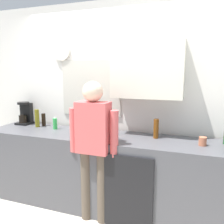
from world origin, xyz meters
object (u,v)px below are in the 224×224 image
object	(u,v)px
coffee_maker	(25,114)
potted_plant	(79,124)
cup_terracotta_mug	(203,141)
dish_soap	(55,123)
bottle_olive_oil	(37,118)
person_at_sink	(94,141)
bottle_amber_beer	(156,129)
bottle_dark_sauce	(44,120)

from	to	relation	value
coffee_maker	potted_plant	size ratio (longest dim) A/B	1.43
coffee_maker	cup_terracotta_mug	distance (m)	2.49
dish_soap	potted_plant	bearing A→B (deg)	-15.55
bottle_olive_oil	potted_plant	distance (m)	0.76
bottle_olive_oil	potted_plant	world-z (taller)	bottle_olive_oil
bottle_olive_oil	potted_plant	xyz separation A→B (m)	(0.74, -0.15, 0.01)
cup_terracotta_mug	person_at_sink	size ratio (longest dim) A/B	0.06
bottle_amber_beer	bottle_dark_sauce	world-z (taller)	bottle_amber_beer
bottle_dark_sauce	bottle_amber_beer	bearing A→B (deg)	-3.73
potted_plant	dish_soap	xyz separation A→B (m)	(-0.43, 0.12, -0.05)
bottle_amber_beer	potted_plant	size ratio (longest dim) A/B	1.00
person_at_sink	bottle_olive_oil	bearing A→B (deg)	166.25
bottle_dark_sauce	cup_terracotta_mug	world-z (taller)	bottle_dark_sauce
bottle_olive_oil	cup_terracotta_mug	world-z (taller)	bottle_olive_oil
bottle_amber_beer	bottle_olive_oil	bearing A→B (deg)	179.46
bottle_amber_beer	person_at_sink	size ratio (longest dim) A/B	0.14
bottle_dark_sauce	bottle_olive_oil	world-z (taller)	bottle_olive_oil
bottle_amber_beer	person_at_sink	distance (m)	0.75
potted_plant	cup_terracotta_mug	bearing A→B (deg)	0.69
bottle_dark_sauce	dish_soap	size ratio (longest dim) A/B	1.00
coffee_maker	bottle_olive_oil	xyz separation A→B (m)	(0.29, -0.11, -0.02)
coffee_maker	bottle_dark_sauce	distance (m)	0.34
dish_soap	bottle_amber_beer	bearing A→B (deg)	0.55
coffee_maker	cup_terracotta_mug	bearing A→B (deg)	-5.60
coffee_maker	potted_plant	distance (m)	1.07
bottle_olive_oil	dish_soap	xyz separation A→B (m)	(0.31, -0.03, -0.05)
potted_plant	person_at_sink	distance (m)	0.43
bottle_amber_beer	dish_soap	bearing A→B (deg)	-179.45
bottle_amber_beer	dish_soap	world-z (taller)	bottle_amber_beer
bottle_dark_sauce	dish_soap	world-z (taller)	same
person_at_sink	bottle_amber_beer	bearing A→B (deg)	41.81
coffee_maker	potted_plant	xyz separation A→B (m)	(1.03, -0.26, -0.01)
coffee_maker	bottle_olive_oil	distance (m)	0.31
cup_terracotta_mug	bottle_amber_beer	bearing A→B (deg)	167.21
bottle_amber_beer	dish_soap	xyz separation A→B (m)	(-1.36, -0.01, -0.04)
cup_terracotta_mug	person_at_sink	xyz separation A→B (m)	(-1.13, -0.29, -0.02)
potted_plant	bottle_dark_sauce	bearing A→B (deg)	161.11
coffee_maker	cup_terracotta_mug	xyz separation A→B (m)	(2.47, -0.24, -0.10)
potted_plant	bottle_olive_oil	bearing A→B (deg)	168.64
coffee_maker	cup_terracotta_mug	size ratio (longest dim) A/B	3.59
coffee_maker	person_at_sink	xyz separation A→B (m)	(1.35, -0.54, -0.12)
cup_terracotta_mug	potted_plant	size ratio (longest dim) A/B	0.40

